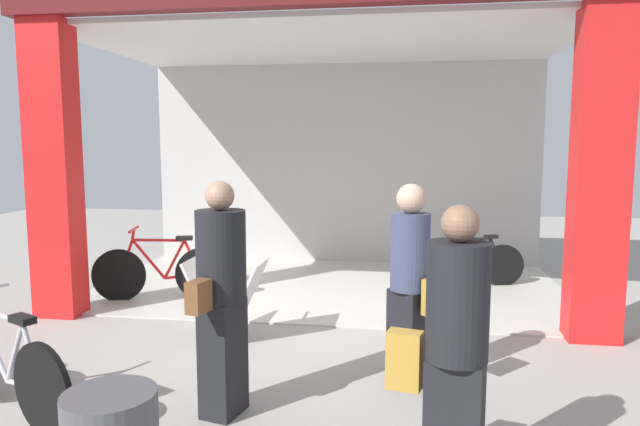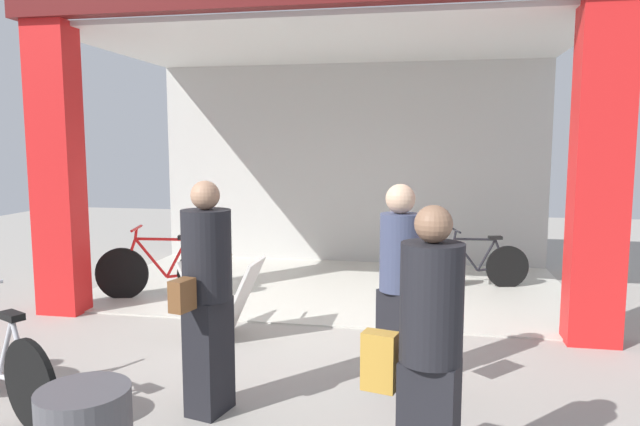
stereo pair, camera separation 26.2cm
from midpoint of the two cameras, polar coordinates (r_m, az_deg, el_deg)
The scene contains 8 objects.
ground_plane at distance 6.43m, azimuth -0.28°, elevation -11.18°, with size 20.76×20.76×0.00m, color #9E9991.
shop_facade at distance 7.90m, azimuth 2.19°, elevation 8.77°, with size 6.58×3.86×4.22m.
bicycle_inside_0 at distance 7.65m, azimuth -14.39°, elevation -5.54°, with size 1.67×0.53×0.94m.
bicycle_inside_1 at distance 8.25m, azimuth 16.05°, elevation -4.99°, with size 1.49×0.46×0.83m.
sandwich_board_sign at distance 6.01m, azimuth -8.40°, elevation -8.38°, with size 0.79×0.54×0.85m.
pedestrian_0 at distance 3.31m, azimuth 12.97°, elevation -13.36°, with size 0.60×0.42×1.67m.
pedestrian_2 at distance 4.28m, azimuth -9.45°, elevation -7.95°, with size 0.44×0.60×1.73m.
pedestrian_3 at distance 4.75m, azimuth 9.59°, elevation -6.99°, with size 0.57×0.54×1.68m.
Camera 2 is at (1.27, -5.98, 1.99)m, focal length 32.17 mm.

